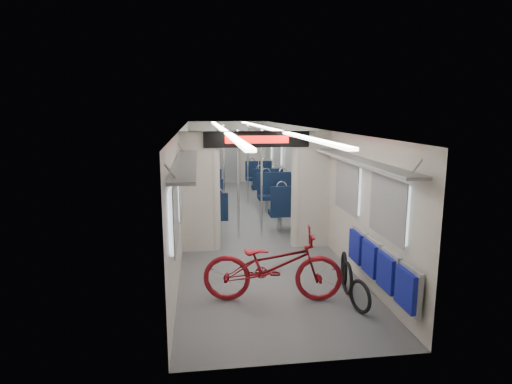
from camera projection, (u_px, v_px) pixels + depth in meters
carriage at (246, 162)px, 9.92m from camera, size 12.00×12.02×2.31m
bicycle at (273, 265)px, 6.06m from camera, size 2.06×0.96×1.04m
flip_bench at (380, 265)px, 5.90m from camera, size 0.12×2.14×0.56m
bike_hoop_a at (360, 298)px, 5.73m from camera, size 0.17×0.46×0.46m
bike_hoop_b at (347, 279)px, 6.32m from camera, size 0.08×0.50×0.50m
bike_hoop_c at (344, 270)px, 6.63m from camera, size 0.17×0.53×0.54m
seat_bay_near_left at (207, 204)px, 10.04m from camera, size 0.89×1.96×1.06m
seat_bay_near_right at (282, 197)px, 10.57m from camera, size 0.95×2.28×1.16m
seat_bay_far_left at (204, 180)px, 13.32m from camera, size 0.95×2.27×1.16m
seat_bay_far_right at (263, 178)px, 13.75m from camera, size 0.91×2.08×1.10m
stanchion_near_left at (238, 185)px, 8.93m from camera, size 0.04×0.04×2.30m
stanchion_near_right at (262, 184)px, 9.11m from camera, size 0.04×0.04×2.30m
stanchion_far_left at (224, 166)px, 12.06m from camera, size 0.04×0.04×2.30m
stanchion_far_right at (248, 165)px, 12.24m from camera, size 0.05×0.05×2.30m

